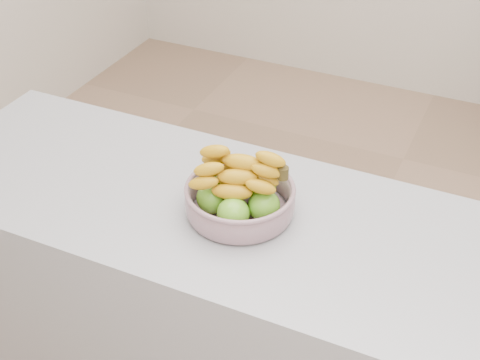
% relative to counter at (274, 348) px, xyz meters
% --- Properties ---
extents(ground, '(4.00, 4.00, 0.00)m').
position_rel_counter_xyz_m(ground, '(0.00, 0.56, -0.45)').
color(ground, '#8F6F58').
rests_on(ground, ground).
extents(counter, '(2.00, 0.60, 0.90)m').
position_rel_counter_xyz_m(counter, '(0.00, 0.00, 0.00)').
color(counter, gray).
rests_on(counter, ground).
extents(fruit_bowl, '(0.27, 0.27, 0.17)m').
position_rel_counter_xyz_m(fruit_bowl, '(-0.11, -0.00, 0.50)').
color(fruit_bowl, '#8D96A9').
rests_on(fruit_bowl, counter).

